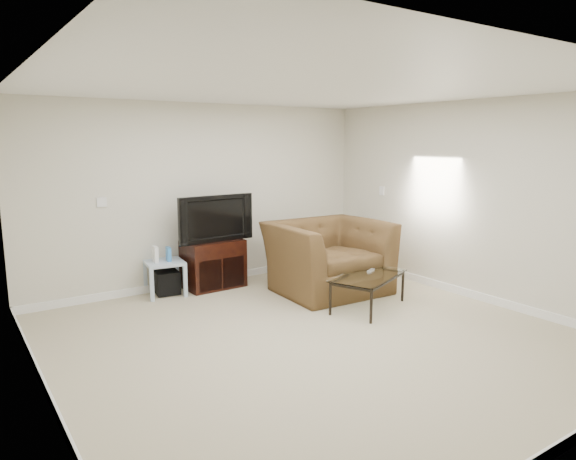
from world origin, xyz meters
TOP-DOWN VIEW (x-y plane):
  - floor at (0.00, 0.00)m, footprint 5.00×5.00m
  - ceiling at (0.00, 0.00)m, footprint 5.00×5.00m
  - wall_back at (0.00, 2.50)m, footprint 5.00×0.02m
  - wall_left at (-2.50, 0.00)m, footprint 0.02×5.00m
  - wall_right at (2.50, 0.00)m, footprint 0.02×5.00m
  - plate_back at (-1.40, 2.49)m, footprint 0.12×0.02m
  - plate_right_switch at (2.49, 1.60)m, footprint 0.02×0.09m
  - plate_right_outlet at (2.49, 1.30)m, footprint 0.02×0.08m
  - tv_stand at (-0.02, 2.28)m, footprint 0.80×0.57m
  - dvd_player at (-0.02, 2.24)m, footprint 0.49×0.35m
  - television at (-0.02, 2.25)m, footprint 1.02×0.25m
  - side_table at (-0.71, 2.28)m, footprint 0.53×0.53m
  - subwoofer at (-0.68, 2.29)m, footprint 0.33×0.33m
  - game_console at (-0.83, 2.28)m, footprint 0.06×0.15m
  - game_case at (-0.66, 2.25)m, footprint 0.07×0.14m
  - recliner at (1.17, 1.23)m, footprint 1.48×1.00m
  - coffee_table at (1.12, 0.39)m, footprint 1.18×0.93m
  - remote at (1.28, 0.52)m, footprint 0.16×0.11m

SIDE VIEW (x-z plane):
  - floor at x=0.00m, z-range 0.00..0.00m
  - subwoofer at x=-0.68m, z-range 0.01..0.31m
  - coffee_table at x=1.12m, z-range 0.00..0.40m
  - side_table at x=-0.71m, z-range 0.00..0.45m
  - plate_right_outlet at x=2.49m, z-range 0.24..0.36m
  - tv_stand at x=-0.02m, z-range 0.00..0.66m
  - remote at x=1.28m, z-range 0.41..0.42m
  - game_case at x=-0.66m, z-range 0.45..0.63m
  - dvd_player at x=-0.02m, z-range 0.51..0.58m
  - game_console at x=-0.83m, z-range 0.45..0.66m
  - recliner at x=1.17m, z-range 0.00..1.26m
  - television at x=-0.02m, z-range 0.66..1.28m
  - wall_back at x=0.00m, z-range 0.00..2.50m
  - wall_left at x=-2.50m, z-range 0.00..2.50m
  - wall_right at x=2.50m, z-range 0.00..2.50m
  - plate_back at x=-1.40m, z-range 1.19..1.31m
  - plate_right_switch at x=2.49m, z-range 1.19..1.31m
  - ceiling at x=0.00m, z-range 2.50..2.50m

